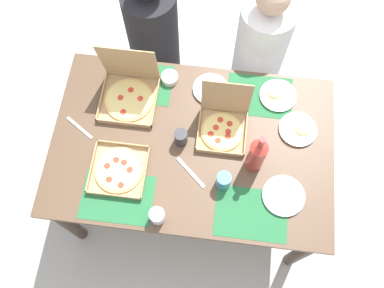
% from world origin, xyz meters
% --- Properties ---
extents(ground_plane, '(6.00, 6.00, 0.00)m').
position_xyz_m(ground_plane, '(0.00, 0.00, 0.00)').
color(ground_plane, beige).
extents(dining_table, '(1.50, 0.97, 0.77)m').
position_xyz_m(dining_table, '(0.00, 0.00, 0.66)').
color(dining_table, '#3F3328').
rests_on(dining_table, ground_plane).
extents(placemat_near_left, '(0.36, 0.26, 0.00)m').
position_xyz_m(placemat_near_left, '(-0.34, -0.33, 0.77)').
color(placemat_near_left, '#236638').
rests_on(placemat_near_left, dining_table).
extents(placemat_near_right, '(0.36, 0.26, 0.00)m').
position_xyz_m(placemat_near_right, '(0.34, -0.33, 0.77)').
color(placemat_near_right, '#236638').
rests_on(placemat_near_right, dining_table).
extents(placemat_far_left, '(0.36, 0.26, 0.00)m').
position_xyz_m(placemat_far_left, '(-0.34, 0.33, 0.77)').
color(placemat_far_left, '#236638').
rests_on(placemat_far_left, dining_table).
extents(placemat_far_right, '(0.36, 0.26, 0.00)m').
position_xyz_m(placemat_far_right, '(0.34, 0.33, 0.77)').
color(placemat_far_right, '#236638').
rests_on(placemat_far_right, dining_table).
extents(pizza_box_center, '(0.28, 0.28, 0.04)m').
position_xyz_m(pizza_box_center, '(-0.35, -0.19, 0.78)').
color(pizza_box_center, tan).
rests_on(pizza_box_center, dining_table).
extents(pizza_box_corner_left, '(0.31, 0.31, 0.34)m').
position_xyz_m(pizza_box_corner_left, '(-0.38, 0.24, 0.82)').
color(pizza_box_corner_left, tan).
rests_on(pizza_box_corner_left, dining_table).
extents(pizza_box_edge_far, '(0.26, 0.26, 0.29)m').
position_xyz_m(pizza_box_edge_far, '(0.15, 0.11, 0.81)').
color(pizza_box_edge_far, tan).
rests_on(pizza_box_edge_far, dining_table).
extents(plate_far_left, '(0.21, 0.21, 0.02)m').
position_xyz_m(plate_far_left, '(0.49, -0.23, 0.78)').
color(plate_far_left, white).
rests_on(plate_far_left, dining_table).
extents(plate_near_right, '(0.20, 0.20, 0.02)m').
position_xyz_m(plate_near_right, '(0.06, 0.34, 0.78)').
color(plate_near_right, white).
rests_on(plate_near_right, dining_table).
extents(plate_far_right, '(0.20, 0.20, 0.03)m').
position_xyz_m(plate_far_right, '(0.44, 0.34, 0.78)').
color(plate_far_right, white).
rests_on(plate_far_right, dining_table).
extents(plate_middle, '(0.20, 0.20, 0.03)m').
position_xyz_m(plate_middle, '(0.55, 0.15, 0.78)').
color(plate_middle, white).
rests_on(plate_middle, dining_table).
extents(soda_bottle, '(0.09, 0.09, 0.32)m').
position_xyz_m(soda_bottle, '(0.33, -0.07, 0.90)').
color(soda_bottle, '#B2382D').
rests_on(soda_bottle, dining_table).
extents(cup_dark, '(0.07, 0.07, 0.10)m').
position_xyz_m(cup_dark, '(0.18, -0.20, 0.82)').
color(cup_dark, teal).
rests_on(cup_dark, dining_table).
extents(cup_clear_right, '(0.07, 0.07, 0.09)m').
position_xyz_m(cup_clear_right, '(-0.06, 0.01, 0.82)').
color(cup_clear_right, '#333338').
rests_on(cup_clear_right, dining_table).
extents(cup_clear_left, '(0.08, 0.08, 0.09)m').
position_xyz_m(cup_clear_left, '(-0.12, -0.41, 0.81)').
color(cup_clear_left, silver).
rests_on(cup_clear_left, dining_table).
extents(condiment_bowl, '(0.10, 0.10, 0.04)m').
position_xyz_m(condiment_bowl, '(-0.17, 0.38, 0.79)').
color(condiment_bowl, white).
rests_on(condiment_bowl, dining_table).
extents(knife_by_far_right, '(0.17, 0.15, 0.00)m').
position_xyz_m(knife_by_far_right, '(0.01, -0.16, 0.77)').
color(knife_by_far_right, '#B7B7BC').
rests_on(knife_by_far_right, dining_table).
extents(fork_by_near_left, '(0.17, 0.12, 0.00)m').
position_xyz_m(fork_by_near_left, '(-0.61, 0.02, 0.77)').
color(fork_by_near_left, '#B7B7BC').
rests_on(fork_by_near_left, dining_table).
extents(diner_left_seat, '(0.32, 0.32, 1.21)m').
position_xyz_m(diner_left_seat, '(-0.34, 0.74, 0.55)').
color(diner_left_seat, black).
rests_on(diner_left_seat, ground_plane).
extents(diner_right_seat, '(0.32, 0.32, 1.19)m').
position_xyz_m(diner_right_seat, '(0.34, 0.74, 0.53)').
color(diner_right_seat, white).
rests_on(diner_right_seat, ground_plane).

